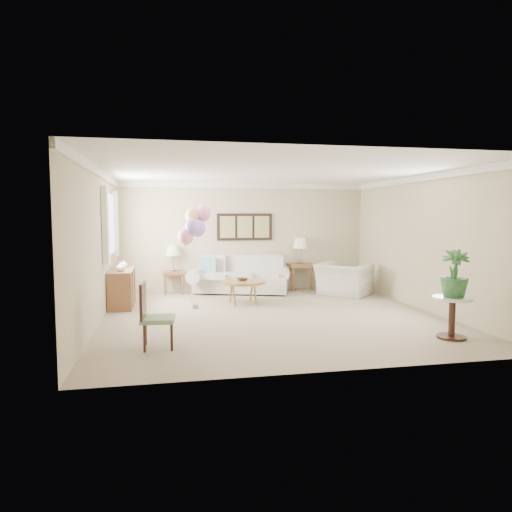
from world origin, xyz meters
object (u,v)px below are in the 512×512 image
at_px(coffee_table, 243,283).
at_px(accent_chair, 153,314).
at_px(balloon_cluster, 194,225).
at_px(sofa, 241,278).
at_px(armchair, 344,279).

height_order(coffee_table, accent_chair, accent_chair).
xyz_separation_m(coffee_table, balloon_cluster, (-1.01, -0.33, 1.21)).
distance_m(accent_chair, balloon_cluster, 2.96).
relative_size(sofa, armchair, 2.36).
xyz_separation_m(sofa, accent_chair, (-1.93, -4.32, 0.13)).
xyz_separation_m(sofa, coffee_table, (-0.18, -1.37, 0.09)).
bearing_deg(coffee_table, armchair, 12.64).
distance_m(armchair, accent_chair, 5.46).
height_order(coffee_table, armchair, armchair).
relative_size(armchair, balloon_cluster, 0.55).
distance_m(sofa, balloon_cluster, 2.44).
bearing_deg(balloon_cluster, accent_chair, -105.72).
bearing_deg(balloon_cluster, sofa, 54.93).
relative_size(coffee_table, balloon_cluster, 0.46).
bearing_deg(armchair, balloon_cluster, 59.47).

